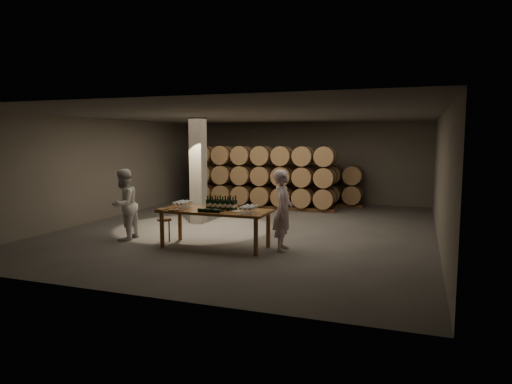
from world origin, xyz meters
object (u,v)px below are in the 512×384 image
(tasting_table, at_px, (215,214))
(person_woman, at_px, (124,205))
(person_man, at_px, (283,210))
(bottle_cluster, at_px, (222,204))
(plate, at_px, (237,211))
(notebook_near, at_px, (174,210))
(stool, at_px, (164,223))

(tasting_table, xyz_separation_m, person_woman, (-2.53, -0.02, 0.11))
(person_man, bearing_deg, bottle_cluster, 87.77)
(bottle_cluster, height_order, person_man, person_man)
(bottle_cluster, distance_m, plate, 0.49)
(plate, bearing_deg, person_woman, 179.01)
(notebook_near, height_order, stool, notebook_near)
(person_man, relative_size, person_woman, 1.03)
(stool, distance_m, person_man, 3.03)
(stool, bearing_deg, bottle_cluster, 0.64)
(person_woman, bearing_deg, person_man, 88.52)
(plate, height_order, notebook_near, notebook_near)
(stool, bearing_deg, tasting_table, -2.30)
(person_woman, bearing_deg, notebook_near, 70.46)
(tasting_table, height_order, plate, plate)
(tasting_table, distance_m, notebook_near, 0.95)
(plate, relative_size, person_woman, 0.14)
(notebook_near, relative_size, person_woman, 0.13)
(tasting_table, height_order, bottle_cluster, bottle_cluster)
(stool, bearing_deg, person_woman, -176.06)
(tasting_table, bearing_deg, stool, 177.70)
(bottle_cluster, height_order, plate, bottle_cluster)
(plate, height_order, person_woman, person_woman)
(bottle_cluster, xyz_separation_m, notebook_near, (-0.97, -0.52, -0.11))
(bottle_cluster, relative_size, notebook_near, 3.18)
(plate, bearing_deg, person_man, 18.58)
(stool, height_order, person_man, person_man)
(bottle_cluster, distance_m, notebook_near, 1.11)
(person_man, bearing_deg, stool, 84.33)
(tasting_table, distance_m, stool, 1.44)
(bottle_cluster, height_order, notebook_near, bottle_cluster)
(notebook_near, relative_size, stool, 0.40)
(tasting_table, height_order, person_woman, person_woman)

